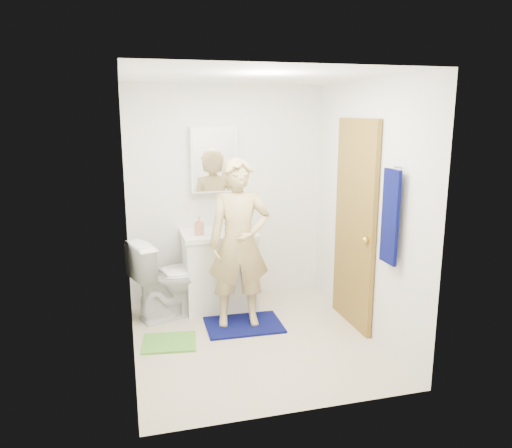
{
  "coord_description": "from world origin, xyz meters",
  "views": [
    {
      "loc": [
        -1.11,
        -4.21,
        2.1
      ],
      "look_at": [
        0.09,
        0.25,
        1.07
      ],
      "focal_mm": 35.0,
      "sensor_mm": 36.0,
      "label": 1
    }
  ],
  "objects_px": {
    "toilet": "(172,278)",
    "medicine_cabinet": "(214,160)",
    "towel": "(390,217)",
    "man": "(239,243)",
    "vanity_cabinet": "(219,272)",
    "soap_dispenser": "(199,226)",
    "toothbrush_cup": "(231,225)"
  },
  "relations": [
    {
      "from": "towel",
      "to": "soap_dispenser",
      "type": "bearing_deg",
      "value": 134.84
    },
    {
      "from": "vanity_cabinet",
      "to": "man",
      "type": "height_order",
      "value": "man"
    },
    {
      "from": "toilet",
      "to": "medicine_cabinet",
      "type": "bearing_deg",
      "value": -75.77
    },
    {
      "from": "medicine_cabinet",
      "to": "towel",
      "type": "relative_size",
      "value": 0.87
    },
    {
      "from": "soap_dispenser",
      "to": "medicine_cabinet",
      "type": "bearing_deg",
      "value": 54.07
    },
    {
      "from": "toilet",
      "to": "soap_dispenser",
      "type": "relative_size",
      "value": 4.33
    },
    {
      "from": "medicine_cabinet",
      "to": "toilet",
      "type": "distance_m",
      "value": 1.34
    },
    {
      "from": "towel",
      "to": "man",
      "type": "bearing_deg",
      "value": 138.64
    },
    {
      "from": "medicine_cabinet",
      "to": "towel",
      "type": "height_order",
      "value": "medicine_cabinet"
    },
    {
      "from": "toilet",
      "to": "man",
      "type": "bearing_deg",
      "value": -142.29
    },
    {
      "from": "vanity_cabinet",
      "to": "towel",
      "type": "distance_m",
      "value": 2.08
    },
    {
      "from": "soap_dispenser",
      "to": "toilet",
      "type": "bearing_deg",
      "value": -172.7
    },
    {
      "from": "toothbrush_cup",
      "to": "medicine_cabinet",
      "type": "bearing_deg",
      "value": 131.9
    },
    {
      "from": "vanity_cabinet",
      "to": "soap_dispenser",
      "type": "xyz_separation_m",
      "value": [
        -0.22,
        -0.08,
        0.55
      ]
    },
    {
      "from": "medicine_cabinet",
      "to": "soap_dispenser",
      "type": "height_order",
      "value": "medicine_cabinet"
    },
    {
      "from": "vanity_cabinet",
      "to": "toothbrush_cup",
      "type": "height_order",
      "value": "toothbrush_cup"
    },
    {
      "from": "medicine_cabinet",
      "to": "soap_dispenser",
      "type": "distance_m",
      "value": 0.75
    },
    {
      "from": "medicine_cabinet",
      "to": "toothbrush_cup",
      "type": "relative_size",
      "value": 5.34
    },
    {
      "from": "medicine_cabinet",
      "to": "toothbrush_cup",
      "type": "bearing_deg",
      "value": -48.1
    },
    {
      "from": "soap_dispenser",
      "to": "toothbrush_cup",
      "type": "relative_size",
      "value": 1.47
    },
    {
      "from": "toothbrush_cup",
      "to": "man",
      "type": "distance_m",
      "value": 0.6
    },
    {
      "from": "toilet",
      "to": "man",
      "type": "distance_m",
      "value": 0.87
    },
    {
      "from": "towel",
      "to": "toothbrush_cup",
      "type": "relative_size",
      "value": 6.1
    },
    {
      "from": "toilet",
      "to": "toothbrush_cup",
      "type": "distance_m",
      "value": 0.85
    },
    {
      "from": "vanity_cabinet",
      "to": "man",
      "type": "relative_size",
      "value": 0.48
    },
    {
      "from": "vanity_cabinet",
      "to": "towel",
      "type": "relative_size",
      "value": 1.0
    },
    {
      "from": "man",
      "to": "towel",
      "type": "bearing_deg",
      "value": -34.16
    },
    {
      "from": "vanity_cabinet",
      "to": "medicine_cabinet",
      "type": "bearing_deg",
      "value": 90.0
    },
    {
      "from": "towel",
      "to": "toilet",
      "type": "distance_m",
      "value": 2.34
    },
    {
      "from": "towel",
      "to": "man",
      "type": "xyz_separation_m",
      "value": [
        -1.08,
        0.95,
        -0.4
      ]
    },
    {
      "from": "medicine_cabinet",
      "to": "towel",
      "type": "distance_m",
      "value": 2.11
    },
    {
      "from": "vanity_cabinet",
      "to": "soap_dispenser",
      "type": "bearing_deg",
      "value": -160.5
    }
  ]
}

